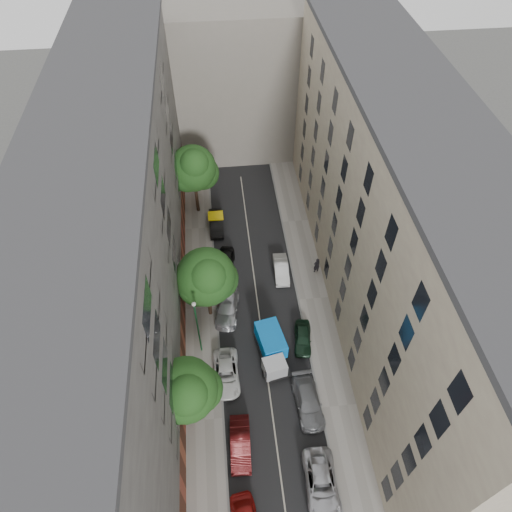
{
  "coord_description": "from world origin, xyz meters",
  "views": [
    {
      "loc": [
        -2.92,
        -25.89,
        36.32
      ],
      "look_at": [
        -0.06,
        0.95,
        6.0
      ],
      "focal_mm": 32.0,
      "sensor_mm": 36.0,
      "label": 1
    }
  ],
  "objects": [
    {
      "name": "sidewalk_left",
      "position": [
        -5.5,
        0.0,
        0.07
      ],
      "size": [
        3.0,
        44.0,
        0.15
      ],
      "primitive_type": "cube",
      "color": "gray",
      "rests_on": "ground"
    },
    {
      "name": "tree_far",
      "position": [
        -5.36,
        13.89,
        6.03
      ],
      "size": [
        5.29,
        5.01,
        8.77
      ],
      "color": "#382619",
      "rests_on": "sidewalk_left"
    },
    {
      "name": "tarp_truck",
      "position": [
        0.6,
        -5.75,
        1.29
      ],
      "size": [
        2.89,
        5.37,
        2.33
      ],
      "rotation": [
        0.0,
        0.0,
        0.19
      ],
      "color": "black",
      "rests_on": "ground"
    },
    {
      "name": "car_right_1",
      "position": [
        2.96,
        -10.62,
        0.72
      ],
      "size": [
        2.3,
        5.06,
        1.44
      ],
      "primitive_type": "imported",
      "rotation": [
        0.0,
        0.0,
        0.06
      ],
      "color": "slate",
      "rests_on": "ground"
    },
    {
      "name": "road_surface",
      "position": [
        0.0,
        0.0,
        0.01
      ],
      "size": [
        8.0,
        44.0,
        0.02
      ],
      "primitive_type": "cube",
      "color": "black",
      "rests_on": "ground"
    },
    {
      "name": "tree_near",
      "position": [
        -6.3,
        -11.11,
        5.64
      ],
      "size": [
        5.05,
        4.75,
        8.21
      ],
      "color": "#382619",
      "rests_on": "sidewalk_left"
    },
    {
      "name": "ground",
      "position": [
        0.0,
        0.0,
        0.0
      ],
      "size": [
        120.0,
        120.0,
        0.0
      ],
      "primitive_type": "plane",
      "color": "#4C4C49",
      "rests_on": "ground"
    },
    {
      "name": "building_endcap",
      "position": [
        0.0,
        28.0,
        9.0
      ],
      "size": [
        18.0,
        12.0,
        18.0
      ],
      "primitive_type": "cube",
      "color": "slate",
      "rests_on": "ground"
    },
    {
      "name": "car_left_4",
      "position": [
        -2.8,
        4.99,
        0.72
      ],
      "size": [
        2.32,
        4.46,
        1.45
      ],
      "primitive_type": "imported",
      "rotation": [
        0.0,
        0.0,
        -0.15
      ],
      "color": "black",
      "rests_on": "ground"
    },
    {
      "name": "car_left_1",
      "position": [
        -2.8,
        -13.4,
        0.72
      ],
      "size": [
        1.72,
        4.46,
        1.45
      ],
      "primitive_type": "imported",
      "rotation": [
        0.0,
        0.0,
        -0.04
      ],
      "color": "#4A0E10",
      "rests_on": "ground"
    },
    {
      "name": "pedestrian",
      "position": [
        6.4,
        3.38,
        1.11
      ],
      "size": [
        0.8,
        0.63,
        1.92
      ],
      "primitive_type": "imported",
      "rotation": [
        0.0,
        0.0,
        3.42
      ],
      "color": "black",
      "rests_on": "sidewalk_right"
    },
    {
      "name": "tree_mid",
      "position": [
        -4.5,
        -0.77,
        5.48
      ],
      "size": [
        5.47,
        5.22,
        8.16
      ],
      "color": "#382619",
      "rests_on": "sidewalk_left"
    },
    {
      "name": "building_left",
      "position": [
        -11.0,
        0.0,
        10.0
      ],
      "size": [
        8.0,
        44.0,
        20.0
      ],
      "primitive_type": "cube",
      "color": "#4A4745",
      "rests_on": "ground"
    },
    {
      "name": "car_right_3",
      "position": [
        2.8,
        3.6,
        0.66
      ],
      "size": [
        1.54,
        4.07,
        1.33
      ],
      "primitive_type": "imported",
      "rotation": [
        0.0,
        0.0,
        -0.04
      ],
      "color": "silver",
      "rests_on": "ground"
    },
    {
      "name": "car_right_0",
      "position": [
        2.8,
        -16.81,
        0.71
      ],
      "size": [
        2.51,
        5.15,
        1.41
      ],
      "primitive_type": "imported",
      "rotation": [
        0.0,
        0.0,
        -0.03
      ],
      "color": "#BBBBC0",
      "rests_on": "ground"
    },
    {
      "name": "building_right",
      "position": [
        11.0,
        0.0,
        10.0
      ],
      "size": [
        8.0,
        44.0,
        20.0
      ],
      "primitive_type": "cube",
      "color": "#B6AB8E",
      "rests_on": "ground"
    },
    {
      "name": "car_right_2",
      "position": [
        3.6,
        -4.6,
        0.64
      ],
      "size": [
        2.07,
        3.92,
        1.27
      ],
      "primitive_type": "imported",
      "rotation": [
        0.0,
        0.0,
        -0.16
      ],
      "color": "black",
      "rests_on": "ground"
    },
    {
      "name": "car_left_3",
      "position": [
        -2.96,
        -0.5,
        0.73
      ],
      "size": [
        2.83,
        5.3,
        1.46
      ],
      "primitive_type": "imported",
      "rotation": [
        0.0,
        0.0,
        -0.16
      ],
      "color": "#B2B2B7",
      "rests_on": "ground"
    },
    {
      "name": "lamp_post",
      "position": [
        -5.56,
        -4.59,
        4.51
      ],
      "size": [
        0.36,
        0.36,
        7.19
      ],
      "color": "#1C6332",
      "rests_on": "sidewalk_left"
    },
    {
      "name": "car_left_5",
      "position": [
        -3.47,
        11.0,
        0.71
      ],
      "size": [
        1.53,
        4.32,
        1.42
      ],
      "primitive_type": "imported",
      "rotation": [
        0.0,
        0.0,
        0.01
      ],
      "color": "black",
      "rests_on": "ground"
    },
    {
      "name": "car_left_2",
      "position": [
        -3.51,
        -7.37,
        0.66
      ],
      "size": [
        2.21,
        4.77,
        1.32
      ],
      "primitive_type": "imported",
      "rotation": [
        0.0,
        0.0,
        -0.0
      ],
      "color": "silver",
      "rests_on": "ground"
    },
    {
      "name": "sidewalk_right",
      "position": [
        5.5,
        0.0,
        0.07
      ],
      "size": [
        3.0,
        44.0,
        0.15
      ],
      "primitive_type": "cube",
      "color": "gray",
      "rests_on": "ground"
    }
  ]
}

